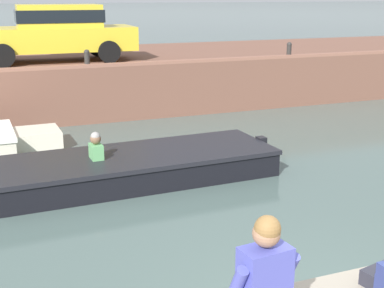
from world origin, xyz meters
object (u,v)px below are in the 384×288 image
Objects in this scene: motorboat_passing at (125,168)px; car_left_inner_yellow at (56,30)px; mooring_bollard_mid at (87,58)px; mooring_bollard_east at (289,49)px.

motorboat_passing is 6.69m from car_left_inner_yellow.
mooring_bollard_mid reaches higher than motorboat_passing.
mooring_bollard_mid is at bearing -69.57° from car_left_inner_yellow.
car_left_inner_yellow reaches higher than mooring_bollard_east.
mooring_bollard_mid is (0.55, -1.48, -0.61)m from car_left_inner_yellow.
motorboat_passing is at bearing -93.73° from mooring_bollard_mid.
car_left_inner_yellow is at bearing 110.43° from mooring_bollard_mid.
car_left_inner_yellow reaches higher than mooring_bollard_mid.
motorboat_passing is 13.88× the size of mooring_bollard_east.
motorboat_passing is 8.11m from mooring_bollard_east.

